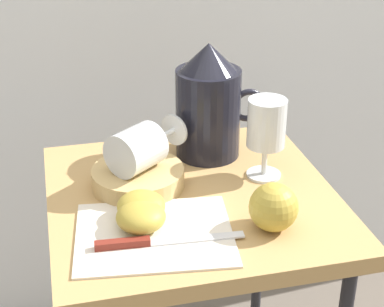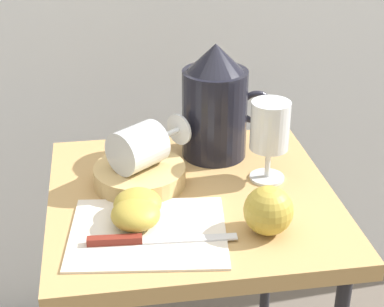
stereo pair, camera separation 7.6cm
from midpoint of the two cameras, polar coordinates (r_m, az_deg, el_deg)
name	(u,v)px [view 1 (the left image)]	position (r m, az deg, el deg)	size (l,w,h in m)	color
table	(192,227)	(1.14, -1.93, -6.80)	(0.50, 0.49, 0.67)	tan
linen_napkin	(154,234)	(0.99, -5.69, -7.43)	(0.25, 0.20, 0.00)	silver
basket_tray	(138,178)	(1.12, -6.92, -2.24)	(0.17, 0.17, 0.04)	tan
pitcher	(208,111)	(1.20, -0.30, 3.93)	(0.18, 0.13, 0.23)	black
wine_glass_upright	(266,128)	(1.12, 4.92, 2.34)	(0.07, 0.07, 0.15)	silver
wine_glass_tipped_near	(138,149)	(1.10, -7.00, 0.41)	(0.16, 0.15, 0.08)	silver
apple_half_left	(141,217)	(0.99, -6.92, -5.85)	(0.08, 0.08, 0.04)	#B29938
apple_half_right	(141,206)	(1.02, -6.83, -4.86)	(0.08, 0.08, 0.04)	#B29938
apple_whole	(273,207)	(0.99, 5.32, -4.98)	(0.08, 0.08, 0.08)	#B29938
knife	(148,242)	(0.97, -6.36, -8.13)	(0.23, 0.03, 0.01)	silver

